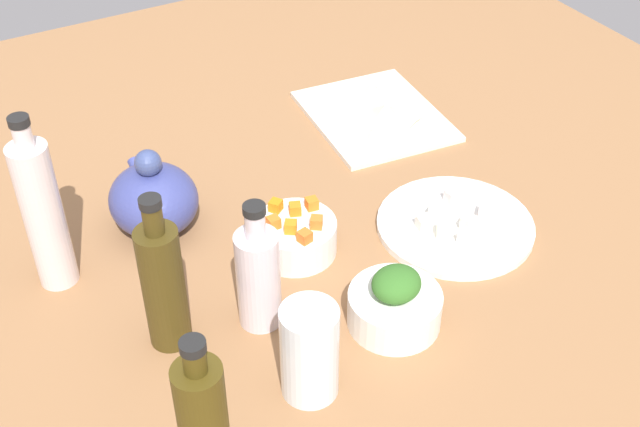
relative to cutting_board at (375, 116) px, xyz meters
The scene contains 31 objects.
tabletop 37.60cm from the cutting_board, 134.26° to the left, with size 190.00×190.00×3.00cm, color #936640.
cutting_board is the anchor object (origin of this frame).
plate_tofu 35.45cm from the cutting_board, 169.32° to the left, with size 25.48×25.48×1.20cm, color white.
bowl_greens 54.62cm from the cutting_board, 150.70° to the left, with size 13.30×13.30×5.40cm, color white.
bowl_carrots 41.72cm from the cutting_board, 130.38° to the left, with size 12.91×12.91×5.54cm, color white.
teapot 49.94cm from the cutting_board, 102.38° to the left, with size 16.66×14.07×14.74cm.
bottle_0 66.42cm from the cutting_board, 122.16° to the left, with size 5.80×5.80×24.62cm.
bottle_1 68.65cm from the cutting_board, 103.00° to the left, with size 5.76×5.76×28.61cm.
bottle_2 57.81cm from the cutting_board, 131.21° to the left, with size 6.17×6.17×20.61cm.
bottle_3 83.09cm from the cutting_board, 133.89° to the left, with size 5.82×5.82×22.33cm.
drinking_glass_0 68.01cm from the cutting_board, 140.51° to the left, with size 7.55×7.55×14.11cm, color white.
carrot_cube_0 39.88cm from the cutting_board, 129.14° to the left, with size 1.80×1.80×1.80cm, color orange.
carrot_cube_1 44.11cm from the cutting_board, 130.56° to the left, with size 1.80×1.80×1.80cm, color orange.
carrot_cube_2 41.90cm from the cutting_board, 135.09° to the left, with size 1.80×1.80×1.80cm, color orange.
carrot_cube_3 43.99cm from the cutting_board, 126.62° to the left, with size 1.80×1.80×1.80cm, color orange.
carrot_cube_4 45.61cm from the cutting_board, 134.12° to the left, with size 1.80×1.80×1.80cm, color orange.
carrot_cube_5 37.75cm from the cutting_board, 132.07° to the left, with size 1.80×1.80×1.80cm, color orange.
carrot_cube_6 40.33cm from the cutting_board, 124.64° to the left, with size 1.80×1.80×1.80cm, color orange.
chopped_greens_mound 55.02cm from the cutting_board, 150.70° to the left, with size 7.32×6.64×4.19cm, color #336924.
tofu_cube_0 33.07cm from the cutting_board, 165.43° to the left, with size 2.20×2.20×2.20cm, color white.
tofu_cube_1 38.19cm from the cutting_board, 164.20° to the left, with size 2.20×2.20×2.20cm, color #F5F3CD.
tofu_cube_2 37.48cm from the cutting_board, behind, with size 2.20×2.20×2.20cm, color #F6E7CC.
tofu_cube_3 30.30cm from the cutting_board, behind, with size 2.20×2.20×2.20cm, color white.
tofu_cube_4 36.24cm from the cutting_board, behind, with size 2.20×2.20×2.20cm, color white.
tofu_cube_5 40.66cm from the cutting_board, 168.32° to the left, with size 2.20×2.20×2.20cm, color white.
tofu_cube_6 35.57cm from the cutting_board, 160.40° to the left, with size 2.20×2.20×2.20cm, color white.
dumpling_0 6.33cm from the cutting_board, 25.05° to the right, with size 5.85×5.70×3.17cm, color beige.
dumpling_1 2.77cm from the cutting_board, 138.59° to the right, with size 5.90×5.07×2.54cm, color beige.
dumpling_2 9.91cm from the cutting_board, 145.85° to the left, with size 4.79×4.27×2.91cm, color beige.
dumpling_3 10.72cm from the cutting_board, 153.01° to the right, with size 5.09×5.04×3.08cm, color beige.
dumpling_4 4.37cm from the cutting_board, 52.73° to the left, with size 5.43×4.69×2.94cm, color beige.
Camera 1 is at (-88.89, 50.02, 89.22)cm, focal length 46.80 mm.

